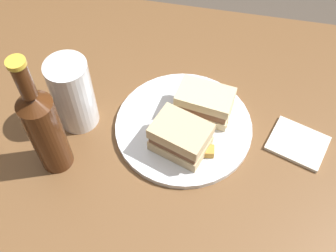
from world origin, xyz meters
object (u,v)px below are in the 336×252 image
at_px(sandwich_half_right, 205,103).
at_px(cider_bottle, 44,128).
at_px(plate, 184,126).
at_px(pint_glass, 74,98).
at_px(napkin, 298,143).
at_px(sandwich_half_left, 181,137).

distance_m(sandwich_half_right, cider_bottle, 0.32).
relative_size(sandwich_half_right, cider_bottle, 0.43).
bearing_deg(sandwich_half_right, plate, 48.95).
xyz_separation_m(plate, pint_glass, (0.22, 0.02, 0.06)).
bearing_deg(cider_bottle, napkin, -164.29).
distance_m(plate, pint_glass, 0.23).
distance_m(sandwich_half_right, napkin, 0.20).
distance_m(pint_glass, napkin, 0.46).
distance_m(plate, sandwich_half_right, 0.07).
bearing_deg(plate, sandwich_half_right, -131.05).
height_order(sandwich_half_right, pint_glass, pint_glass).
relative_size(pint_glass, cider_bottle, 0.58).
bearing_deg(plate, pint_glass, 4.76).
bearing_deg(sandwich_half_left, plate, -87.13).
bearing_deg(sandwich_half_left, napkin, -165.46).
distance_m(sandwich_half_right, pint_glass, 0.26).
bearing_deg(sandwich_half_left, pint_glass, -9.04).
relative_size(plate, pint_glass, 1.74).
xyz_separation_m(pint_glass, cider_bottle, (0.01, 0.11, 0.04)).
relative_size(plate, sandwich_half_right, 2.33).
height_order(pint_glass, napkin, pint_glass).
relative_size(sandwich_half_left, pint_glass, 0.77).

